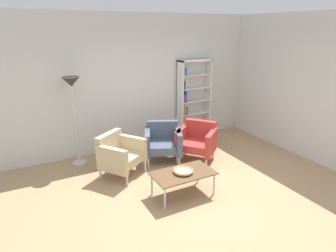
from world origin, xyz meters
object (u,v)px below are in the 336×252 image
(coffee_table_low, at_px, (183,174))
(decorative_bowl, at_px, (183,171))
(armchair_spare_guest, at_px, (197,140))
(armchair_corner_red, at_px, (120,154))
(armchair_near_window, at_px, (163,141))
(floor_lamp_torchiere, at_px, (72,93))
(bookshelf_tall, at_px, (191,102))

(coffee_table_low, distance_m, decorative_bowl, 0.07)
(coffee_table_low, relative_size, armchair_spare_guest, 1.05)
(armchair_corner_red, bearing_deg, coffee_table_low, -95.02)
(armchair_near_window, bearing_deg, floor_lamp_torchiere, -178.98)
(armchair_spare_guest, bearing_deg, bookshelf_tall, 114.30)
(bookshelf_tall, relative_size, armchair_spare_guest, 2.00)
(coffee_table_low, bearing_deg, armchair_corner_red, 120.28)
(armchair_near_window, bearing_deg, decorative_bowl, -79.15)
(armchair_corner_red, bearing_deg, decorative_bowl, -95.02)
(bookshelf_tall, bearing_deg, floor_lamp_torchiere, -176.53)
(decorative_bowl, bearing_deg, coffee_table_low, -26.57)
(decorative_bowl, distance_m, armchair_spare_guest, 1.41)
(armchair_spare_guest, distance_m, floor_lamp_torchiere, 2.60)
(coffee_table_low, xyz_separation_m, armchair_spare_guest, (0.95, 1.04, 0.05))
(coffee_table_low, distance_m, floor_lamp_torchiere, 2.58)
(decorative_bowl, bearing_deg, armchair_spare_guest, 47.62)
(coffee_table_low, relative_size, floor_lamp_torchiere, 0.57)
(bookshelf_tall, bearing_deg, armchair_near_window, -145.12)
(bookshelf_tall, xyz_separation_m, decorative_bowl, (-1.49, -2.15, -0.49))
(coffee_table_low, relative_size, armchair_corner_red, 1.06)
(armchair_near_window, relative_size, armchair_spare_guest, 0.96)
(decorative_bowl, bearing_deg, bookshelf_tall, 55.21)
(bookshelf_tall, height_order, floor_lamp_torchiere, bookshelf_tall)
(armchair_near_window, bearing_deg, armchair_corner_red, -145.70)
(floor_lamp_torchiere, bearing_deg, coffee_table_low, -57.83)
(decorative_bowl, xyz_separation_m, floor_lamp_torchiere, (-1.25, 1.98, 1.01))
(bookshelf_tall, relative_size, floor_lamp_torchiere, 1.09)
(coffee_table_low, relative_size, decorative_bowl, 3.12)
(coffee_table_low, height_order, floor_lamp_torchiere, floor_lamp_torchiere)
(armchair_corner_red, relative_size, floor_lamp_torchiere, 0.54)
(bookshelf_tall, distance_m, decorative_bowl, 2.66)
(bookshelf_tall, distance_m, armchair_spare_guest, 1.33)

